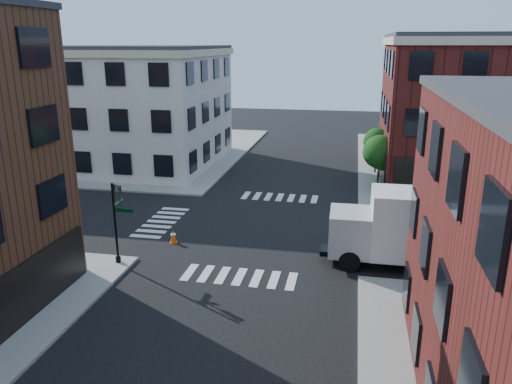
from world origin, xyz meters
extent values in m
plane|color=black|center=(0.00, 0.00, 0.00)|extent=(120.00, 120.00, 0.00)
cube|color=gray|center=(-21.00, 21.00, 0.07)|extent=(30.00, 30.00, 0.15)
cube|color=beige|center=(-19.00, 16.00, 5.50)|extent=(22.00, 16.00, 11.00)
cylinder|color=black|center=(7.50, 10.00, 0.89)|extent=(0.18, 0.18, 1.47)
cylinder|color=black|center=(7.50, 10.00, 1.62)|extent=(0.12, 0.12, 1.47)
sphere|color=#14360E|center=(7.50, 10.00, 3.30)|extent=(2.69, 2.69, 2.69)
sphere|color=#14360E|center=(7.75, 9.90, 2.75)|extent=(1.85, 1.85, 1.85)
cylinder|color=black|center=(7.50, 16.00, 0.81)|extent=(0.18, 0.18, 1.33)
cylinder|color=black|center=(7.50, 16.00, 1.48)|extent=(0.12, 0.12, 1.33)
sphere|color=#14360E|center=(7.50, 16.00, 3.00)|extent=(2.43, 2.43, 2.43)
sphere|color=#14360E|center=(7.75, 15.90, 2.51)|extent=(1.67, 1.67, 1.67)
cylinder|color=black|center=(-6.80, -6.80, 2.30)|extent=(0.12, 0.12, 4.60)
cylinder|color=black|center=(-6.80, -6.80, 0.30)|extent=(0.28, 0.28, 0.30)
cube|color=#053819|center=(-6.25, -6.80, 3.15)|extent=(1.10, 0.03, 0.22)
cube|color=#053819|center=(-6.80, -6.25, 3.40)|extent=(0.03, 1.10, 0.22)
imported|color=black|center=(-6.45, -6.70, 3.90)|extent=(0.22, 0.18, 1.10)
imported|color=black|center=(-6.90, -6.45, 3.90)|extent=(0.18, 0.22, 1.10)
cube|color=silver|center=(9.84, -3.93, 2.40)|extent=(6.67, 2.96, 3.54)
cube|color=maroon|center=(9.87, -5.38, 2.40)|extent=(2.51, 0.08, 0.80)
cube|color=maroon|center=(9.82, -2.48, 2.40)|extent=(2.51, 0.08, 0.80)
cube|color=#B4B5B7|center=(5.51, -4.00, 1.77)|extent=(2.33, 2.78, 2.28)
cube|color=black|center=(4.42, -4.02, 2.17)|extent=(0.15, 2.17, 1.03)
cube|color=black|center=(8.48, -3.95, 0.57)|extent=(9.15, 1.29, 0.29)
cylinder|color=black|center=(5.53, -5.20, 0.57)|extent=(1.15, 0.42, 1.14)
cylinder|color=black|center=(5.49, -2.80, 0.57)|extent=(1.15, 0.42, 1.14)
cylinder|color=black|center=(9.64, -5.13, 0.57)|extent=(1.15, 0.42, 1.14)
cylinder|color=black|center=(9.60, -2.74, 0.57)|extent=(1.15, 0.42, 1.14)
cylinder|color=black|center=(12.38, -5.09, 0.57)|extent=(1.15, 0.42, 1.14)
cylinder|color=black|center=(12.34, -2.69, 0.57)|extent=(1.15, 0.42, 1.14)
cube|color=#F0560A|center=(-4.94, -3.29, 0.02)|extent=(0.55, 0.55, 0.05)
cone|color=#F0560A|center=(-4.94, -3.29, 0.40)|extent=(0.52, 0.52, 0.80)
cylinder|color=white|center=(-4.94, -3.29, 0.51)|extent=(0.31, 0.31, 0.09)
camera|label=1|loc=(5.34, -29.74, 11.61)|focal=35.00mm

